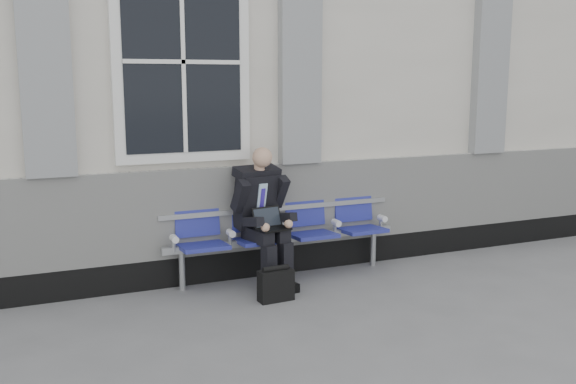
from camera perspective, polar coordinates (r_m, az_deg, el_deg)
name	(u,v)px	position (r m, az deg, el deg)	size (l,w,h in m)	color
ground	(191,342)	(5.35, -8.59, -13.06)	(70.00, 70.00, 0.00)	slate
station_building	(113,68)	(8.33, -15.32, 10.59)	(14.40, 4.40, 4.49)	silver
bench	(283,226)	(6.79, -0.48, -3.06)	(2.60, 0.47, 0.91)	#9EA0A3
businessman	(262,211)	(6.52, -2.30, -1.68)	(0.60, 0.81, 1.42)	black
briefcase	(276,285)	(6.16, -1.09, -8.23)	(0.34, 0.16, 0.34)	black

